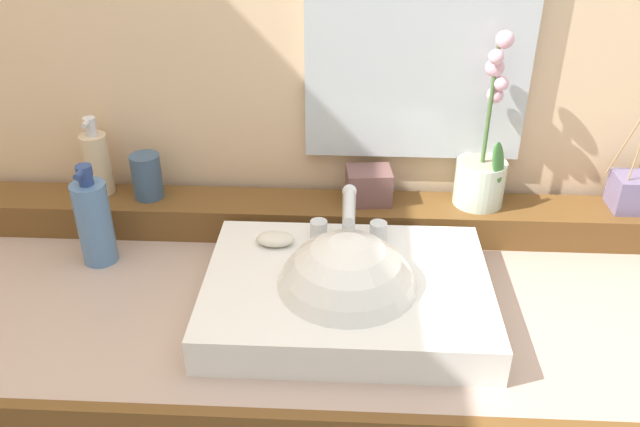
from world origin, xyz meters
TOP-DOWN VIEW (x-y plane):
  - wall_back at (0.00, 0.40)m, footprint 3.36×0.20m
  - back_ledge at (0.00, 0.22)m, footprint 1.43×0.11m
  - sink_basin at (0.08, -0.05)m, footprint 0.49×0.36m
  - soap_bar at (-0.05, 0.06)m, footprint 0.07×0.04m
  - potted_plant at (0.34, 0.23)m, footprint 0.10×0.10m
  - soap_dispenser at (-0.44, 0.24)m, footprint 0.05×0.06m
  - tumbler_cup at (-0.33, 0.22)m, footprint 0.06×0.06m
  - reed_diffuser at (0.64, 0.23)m, footprint 0.10×0.10m
  - trinket_box at (0.12, 0.23)m, footprint 0.10×0.08m
  - lotion_bottle at (-0.40, 0.09)m, footprint 0.07×0.07m
  - mirror at (0.20, 0.28)m, footprint 0.43×0.02m

SIDE VIEW (x-z plane):
  - sink_basin at x=0.08m, z-range 0.78..1.06m
  - back_ledge at x=0.00m, z-range 0.89..0.96m
  - soap_bar at x=-0.05m, z-range 0.95..0.98m
  - lotion_bottle at x=-0.40m, z-range 0.87..1.08m
  - trinket_box at x=0.12m, z-range 0.96..1.03m
  - reed_diffuser at x=0.64m, z-range 0.87..1.12m
  - tumbler_cup at x=-0.33m, z-range 0.96..1.05m
  - soap_dispenser at x=-0.44m, z-range 0.94..1.11m
  - potted_plant at x=0.34m, z-range 0.86..1.21m
  - wall_back at x=0.00m, z-range 0.00..2.55m
  - mirror at x=0.20m, z-range 1.04..1.61m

